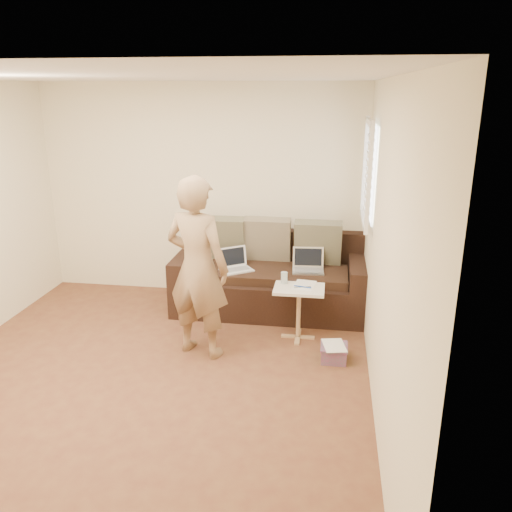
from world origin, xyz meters
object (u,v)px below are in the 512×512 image
(laptop_white, at_px, (236,271))
(striped_box, at_px, (334,353))
(sofa, at_px, (269,275))
(laptop_silver, at_px, (308,272))
(side_table, at_px, (298,313))
(drinking_glass, at_px, (284,278))
(person, at_px, (198,268))

(laptop_white, distance_m, striped_box, 1.56)
(sofa, distance_m, laptop_silver, 0.47)
(side_table, distance_m, striped_box, 0.61)
(laptop_white, bearing_deg, striped_box, -75.94)
(drinking_glass, distance_m, striped_box, 0.94)
(sofa, height_order, side_table, sofa)
(person, relative_size, striped_box, 6.92)
(sofa, bearing_deg, laptop_silver, -8.94)
(side_table, bearing_deg, laptop_white, 143.96)
(side_table, relative_size, striped_box, 2.20)
(striped_box, bearing_deg, laptop_white, 139.16)
(laptop_silver, distance_m, side_table, 0.68)
(side_table, bearing_deg, laptop_silver, 84.72)
(laptop_white, relative_size, person, 0.20)
(laptop_white, bearing_deg, person, -135.60)
(laptop_silver, bearing_deg, sofa, 166.78)
(sofa, xyz_separation_m, striped_box, (0.77, -1.14, -0.34))
(side_table, bearing_deg, drinking_glass, 146.93)
(laptop_white, height_order, drinking_glass, drinking_glass)
(laptop_silver, height_order, side_table, laptop_silver)
(sofa, relative_size, striped_box, 8.52)
(drinking_glass, bearing_deg, striped_box, -44.71)
(sofa, xyz_separation_m, person, (-0.55, -1.16, 0.47))
(person, height_order, side_table, person)
(laptop_white, bearing_deg, sofa, -11.59)
(sofa, relative_size, side_table, 3.87)
(laptop_silver, relative_size, drinking_glass, 2.97)
(person, bearing_deg, striped_box, -161.89)
(person, bearing_deg, sofa, -98.03)
(laptop_white, relative_size, drinking_glass, 2.91)
(person, relative_size, side_table, 3.14)
(laptop_silver, distance_m, striped_box, 1.19)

